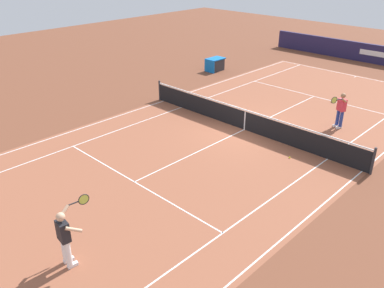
# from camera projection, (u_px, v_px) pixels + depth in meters

# --- Properties ---
(ground_plane) EXTENTS (60.00, 60.00, 0.00)m
(ground_plane) POSITION_uv_depth(u_px,v_px,m) (244.00, 130.00, 18.42)
(ground_plane) COLOR brown
(court_slab) EXTENTS (24.20, 11.40, 0.00)m
(court_slab) POSITION_uv_depth(u_px,v_px,m) (244.00, 130.00, 18.42)
(court_slab) COLOR #935138
(court_slab) RESTS_ON ground_plane
(court_line_markings) EXTENTS (23.85, 11.05, 0.01)m
(court_line_markings) POSITION_uv_depth(u_px,v_px,m) (244.00, 129.00, 18.42)
(court_line_markings) COLOR white
(court_line_markings) RESTS_ON ground_plane
(tennis_net) EXTENTS (0.10, 11.70, 1.08)m
(tennis_net) POSITION_uv_depth(u_px,v_px,m) (245.00, 120.00, 18.21)
(tennis_net) COLOR #2D2D33
(tennis_net) RESTS_ON ground_plane
(stadium_barrier) EXTENTS (0.26, 17.00, 1.33)m
(stadium_barrier) POSITION_uv_depth(u_px,v_px,m) (382.00, 55.00, 28.39)
(stadium_barrier) COLOR #231E47
(stadium_barrier) RESTS_ON ground_plane
(tennis_player_near) EXTENTS (1.11, 0.77, 1.70)m
(tennis_player_near) POSITION_uv_depth(u_px,v_px,m) (65.00, 236.00, 10.17)
(tennis_player_near) COLOR white
(tennis_player_near) RESTS_ON ground_plane
(tennis_player_far) EXTENTS (1.19, 0.75, 1.70)m
(tennis_player_far) POSITION_uv_depth(u_px,v_px,m) (341.00, 109.00, 18.25)
(tennis_player_far) COLOR navy
(tennis_player_far) RESTS_ON ground_plane
(tennis_ball) EXTENTS (0.07, 0.07, 0.07)m
(tennis_ball) POSITION_uv_depth(u_px,v_px,m) (290.00, 157.00, 15.89)
(tennis_ball) COLOR #CCE01E
(tennis_ball) RESTS_ON ground_plane
(equipment_cart_tarped) EXTENTS (1.25, 0.84, 0.85)m
(equipment_cart_tarped) POSITION_uv_depth(u_px,v_px,m) (215.00, 64.00, 27.08)
(equipment_cart_tarped) COLOR #2D2D33
(equipment_cart_tarped) RESTS_ON ground_plane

